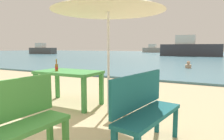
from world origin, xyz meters
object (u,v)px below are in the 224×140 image
object	(u,v)px
boat_ferry	(42,50)
boat_fishing_trawler	(190,48)
swimmer_person	(188,65)
picnic_table_green	(69,76)
beer_bottle_amber	(57,67)
bench_teal_center	(145,107)
side_table_wood	(126,96)
patio_umbrella	(108,2)
boat_tanker	(154,49)
bench_green_left	(10,121)

from	to	relation	value
boat_ferry	boat_fishing_trawler	world-z (taller)	boat_fishing_trawler
boat_ferry	swimmer_person	bearing A→B (deg)	-28.75
picnic_table_green	swimmer_person	bearing A→B (deg)	79.58
boat_fishing_trawler	swimmer_person	bearing A→B (deg)	-84.58
beer_bottle_amber	bench_teal_center	world-z (taller)	beer_bottle_amber
bench_teal_center	swimmer_person	distance (m)	9.90
side_table_wood	boat_fishing_trawler	distance (m)	25.64
boat_ferry	beer_bottle_amber	bearing A→B (deg)	-43.63
bench_teal_center	boat_fishing_trawler	world-z (taller)	boat_fishing_trawler
patio_umbrella	side_table_wood	size ratio (longest dim) A/B	4.26
side_table_wood	swimmer_person	size ratio (longest dim) A/B	1.32
bench_teal_center	swimmer_person	world-z (taller)	bench_teal_center
side_table_wood	boat_fishing_trawler	bearing A→B (deg)	93.07
side_table_wood	boat_ferry	world-z (taller)	boat_ferry
beer_bottle_amber	boat_tanker	distance (m)	42.33
bench_teal_center	bench_green_left	world-z (taller)	same
patio_umbrella	boat_fishing_trawler	xyz separation A→B (m)	(-1.04, 25.67, -1.03)
patio_umbrella	bench_green_left	size ratio (longest dim) A/B	1.87
bench_teal_center	swimmer_person	bearing A→B (deg)	92.83
bench_green_left	patio_umbrella	bearing A→B (deg)	89.49
side_table_wood	boat_ferry	distance (m)	34.92
side_table_wood	bench_green_left	bearing A→B (deg)	-99.31
beer_bottle_amber	picnic_table_green	bearing A→B (deg)	39.40
bench_teal_center	boat_tanker	bearing A→B (deg)	104.69
side_table_wood	bench_teal_center	world-z (taller)	bench_teal_center
side_table_wood	patio_umbrella	bearing A→B (deg)	-166.74
picnic_table_green	side_table_wood	bearing A→B (deg)	-1.09
patio_umbrella	side_table_wood	xyz separation A→B (m)	(0.34, 0.08, -1.76)
patio_umbrella	boat_fishing_trawler	bearing A→B (deg)	92.31
picnic_table_green	swimmer_person	world-z (taller)	picnic_table_green
picnic_table_green	patio_umbrella	xyz separation A→B (m)	(1.05, -0.11, 1.47)
picnic_table_green	bench_teal_center	world-z (taller)	bench_teal_center
bench_teal_center	bench_green_left	distance (m)	1.52
bench_teal_center	boat_fishing_trawler	size ratio (longest dim) A/B	0.16
picnic_table_green	side_table_wood	size ratio (longest dim) A/B	2.59
bench_green_left	boat_ferry	xyz separation A→B (m)	(-25.72, 25.39, 0.23)
picnic_table_green	bench_green_left	distance (m)	2.44
side_table_wood	boat_ferry	size ratio (longest dim) A/B	0.10
bench_teal_center	boat_tanker	xyz separation A→B (m)	(-11.10, 42.37, 0.22)
side_table_wood	swimmer_person	xyz separation A→B (m)	(0.22, 8.79, -0.11)
beer_bottle_amber	boat_fishing_trawler	xyz separation A→B (m)	(0.21, 25.73, 0.24)
side_table_wood	bench_teal_center	distance (m)	1.32
picnic_table_green	side_table_wood	distance (m)	1.42
swimmer_person	boat_ferry	bearing A→B (deg)	151.25
beer_bottle_amber	side_table_wood	bearing A→B (deg)	4.80
beer_bottle_amber	boat_ferry	bearing A→B (deg)	136.37
swimmer_person	boat_tanker	world-z (taller)	boat_tanker
picnic_table_green	bench_green_left	xyz separation A→B (m)	(1.04, -2.20, -0.11)
bench_teal_center	boat_tanker	world-z (taller)	boat_tanker
picnic_table_green	boat_tanker	world-z (taller)	boat_tanker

